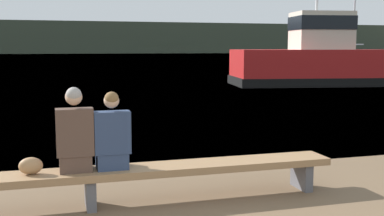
% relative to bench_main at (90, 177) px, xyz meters
% --- Properties ---
extents(water_surface, '(240.00, 240.00, 0.00)m').
position_rel_bench_main_xyz_m(water_surface, '(0.89, 121.49, -0.39)').
color(water_surface, '#386084').
rests_on(water_surface, ground).
extents(far_shoreline, '(600.00, 12.00, 9.74)m').
position_rel_bench_main_xyz_m(far_shoreline, '(0.89, 148.64, 4.48)').
color(far_shoreline, '#384233').
rests_on(far_shoreline, ground).
extents(bench_main, '(6.57, 0.53, 0.48)m').
position_rel_bench_main_xyz_m(bench_main, '(0.00, 0.00, 0.00)').
color(bench_main, '#8E6B47').
rests_on(bench_main, ground).
extents(person_left, '(0.45, 0.38, 1.06)m').
position_rel_bench_main_xyz_m(person_left, '(-0.17, 0.00, 0.54)').
color(person_left, '#4C382D').
rests_on(person_left, bench_main).
extents(person_right, '(0.45, 0.38, 0.99)m').
position_rel_bench_main_xyz_m(person_right, '(0.29, 0.01, 0.50)').
color(person_right, navy).
rests_on(person_right, bench_main).
extents(shopping_bag, '(0.29, 0.17, 0.21)m').
position_rel_bench_main_xyz_m(shopping_bag, '(-0.70, 0.02, 0.19)').
color(shopping_bag, '#9E754C').
rests_on(shopping_bag, bench_main).
extents(tugboat_red, '(9.03, 5.08, 6.13)m').
position_rel_bench_main_xyz_m(tugboat_red, '(13.11, 17.01, 0.83)').
color(tugboat_red, '#A81919').
rests_on(tugboat_red, water_surface).
extents(moored_sailboat, '(6.56, 4.82, 8.94)m').
position_rel_bench_main_xyz_m(moored_sailboat, '(20.23, 23.65, 0.28)').
color(moored_sailboat, '#333338').
rests_on(moored_sailboat, water_surface).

